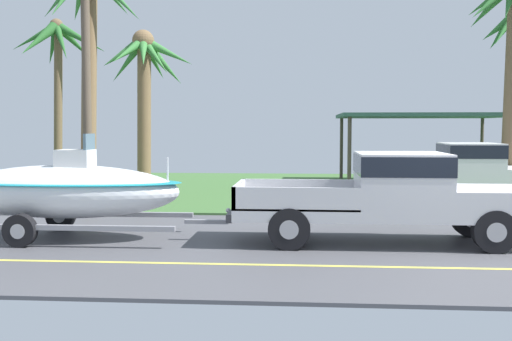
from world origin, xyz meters
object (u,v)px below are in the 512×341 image
object	(u,v)px
carport_awning	(422,117)
palm_tree_near_right	(512,28)
palm_tree_far_right	(145,75)
boat_on_trailer	(64,191)
pickup_truck_towing	(399,193)
palm_tree_mid	(58,58)
palm_tree_far_left	(511,51)
parked_pickup_background	(468,171)
utility_pole	(86,71)
palm_tree_near_left	(88,27)

from	to	relation	value
carport_awning	palm_tree_near_right	size ratio (longest dim) A/B	0.91
carport_awning	palm_tree_far_right	world-z (taller)	palm_tree_far_right
boat_on_trailer	palm_tree_far_right	distance (m)	7.76
pickup_truck_towing	palm_tree_mid	size ratio (longest dim) A/B	0.96
carport_awning	palm_tree_near_right	bearing A→B (deg)	-69.57
palm_tree_near_right	palm_tree_far_left	distance (m)	7.17
pickup_truck_towing	palm_tree_far_right	size ratio (longest dim) A/B	1.11
pickup_truck_towing	parked_pickup_background	distance (m)	6.98
palm_tree_far_left	parked_pickup_background	bearing A→B (deg)	-114.45
boat_on_trailer	palm_tree_far_left	bearing A→B (deg)	46.92
palm_tree_far_left	palm_tree_mid	bearing A→B (deg)	-164.15
pickup_truck_towing	palm_tree_far_right	bearing A→B (deg)	134.28
palm_tree_mid	utility_pole	bearing A→B (deg)	-60.62
pickup_truck_towing	palm_tree_near_right	size ratio (longest dim) A/B	0.84
palm_tree_far_left	utility_pole	bearing A→B (deg)	-145.37
parked_pickup_background	utility_pole	bearing A→B (deg)	-169.97
boat_on_trailer	palm_tree_near_right	world-z (taller)	palm_tree_near_right
boat_on_trailer	palm_tree_mid	distance (m)	10.96
palm_tree_near_right	palm_tree_far_left	bearing A→B (deg)	72.56
palm_tree_mid	utility_pole	distance (m)	5.93
carport_awning	palm_tree_near_right	distance (m)	5.82
boat_on_trailer	palm_tree_near_left	bearing A→B (deg)	102.88
pickup_truck_towing	boat_on_trailer	world-z (taller)	boat_on_trailer
palm_tree_near_right	palm_tree_far_right	size ratio (longest dim) A/B	1.32
palm_tree_far_right	boat_on_trailer	bearing A→B (deg)	-89.02
parked_pickup_background	carport_awning	xyz separation A→B (m)	(-0.25, 6.13, 1.67)
palm_tree_near_left	parked_pickup_background	bearing A→B (deg)	8.11
pickup_truck_towing	utility_pole	bearing A→B (deg)	150.88
palm_tree_mid	utility_pole	xyz separation A→B (m)	(2.87, -5.10, -0.93)
pickup_truck_towing	parked_pickup_background	bearing A→B (deg)	64.99
boat_on_trailer	parked_pickup_background	xyz separation A→B (m)	(9.82, 6.32, 0.03)
palm_tree_far_left	palm_tree_far_right	bearing A→B (deg)	-151.89
palm_tree_mid	palm_tree_far_left	world-z (taller)	palm_tree_far_left
parked_pickup_background	carport_awning	distance (m)	6.36
parked_pickup_background	utility_pole	xyz separation A→B (m)	(-10.86, -1.92, 2.83)
carport_awning	palm_tree_far_left	xyz separation A→B (m)	(3.95, 2.00, 2.78)
palm_tree_near_left	palm_tree_far_right	size ratio (longest dim) A/B	1.32
pickup_truck_towing	palm_tree_far_left	distance (m)	16.52
palm_tree_near_right	palm_tree_far_left	world-z (taller)	palm_tree_near_right
palm_tree_near_right	palm_tree_far_left	xyz separation A→B (m)	(2.15, 6.84, 0.10)
boat_on_trailer	palm_tree_near_left	size ratio (longest dim) A/B	0.86
parked_pickup_background	pickup_truck_towing	bearing A→B (deg)	-115.01
boat_on_trailer	palm_tree_near_left	world-z (taller)	palm_tree_near_left
carport_awning	palm_tree_near_left	world-z (taller)	palm_tree_near_left
palm_tree_far_left	palm_tree_near_left	bearing A→B (deg)	-146.45
parked_pickup_background	palm_tree_mid	xyz separation A→B (m)	(-13.73, 3.18, 3.76)
parked_pickup_background	carport_awning	size ratio (longest dim) A/B	0.85
palm_tree_near_left	palm_tree_far_left	xyz separation A→B (m)	(14.61, 9.68, 0.36)
boat_on_trailer	carport_awning	bearing A→B (deg)	52.48
pickup_truck_towing	palm_tree_near_left	xyz separation A→B (m)	(-7.96, 4.77, 4.10)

